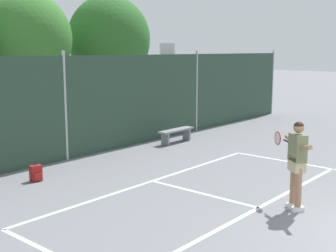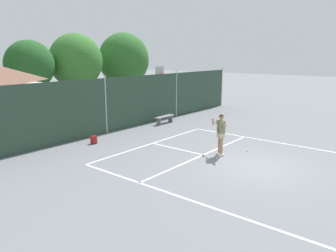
# 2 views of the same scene
# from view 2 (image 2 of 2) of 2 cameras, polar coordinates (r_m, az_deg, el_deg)

# --- Properties ---
(ground_plane) EXTENTS (120.00, 120.00, 0.00)m
(ground_plane) POSITION_cam_2_polar(r_m,az_deg,el_deg) (13.28, 15.41, -7.04)
(ground_plane) COLOR slate
(court_markings) EXTENTS (8.30, 11.10, 0.01)m
(court_markings) POSITION_cam_2_polar(r_m,az_deg,el_deg) (13.53, 12.90, -6.52)
(court_markings) COLOR white
(court_markings) RESTS_ON ground
(chainlink_fence) EXTENTS (26.09, 0.09, 3.26)m
(chainlink_fence) POSITION_cam_2_polar(r_m,az_deg,el_deg) (18.26, -11.06, 3.54)
(chainlink_fence) COLOR #284233
(chainlink_fence) RESTS_ON ground
(basketball_hoop) EXTENTS (0.90, 0.67, 3.55)m
(basketball_hoop) POSITION_cam_2_polar(r_m,az_deg,el_deg) (23.60, -1.59, 7.62)
(basketball_hoop) COLOR #9E9EA3
(basketball_hoop) RESTS_ON ground
(treeline_backdrop) EXTENTS (25.60, 4.59, 6.46)m
(treeline_backdrop) POSITION_cam_2_polar(r_m,az_deg,el_deg) (26.28, -23.24, 10.41)
(treeline_backdrop) COLOR brown
(treeline_backdrop) RESTS_ON ground
(tennis_player) EXTENTS (0.87, 1.22, 1.85)m
(tennis_player) POSITION_cam_2_polar(r_m,az_deg,el_deg) (14.12, 9.41, -0.88)
(tennis_player) COLOR silver
(tennis_player) RESTS_ON ground
(tennis_ball) EXTENTS (0.07, 0.07, 0.07)m
(tennis_ball) POSITION_cam_2_polar(r_m,az_deg,el_deg) (15.21, 13.96, -4.32)
(tennis_ball) COLOR #CCE033
(tennis_ball) RESTS_ON ground
(backpack_red) EXTENTS (0.31, 0.28, 0.46)m
(backpack_red) POSITION_cam_2_polar(r_m,az_deg,el_deg) (16.43, -13.11, -2.44)
(backpack_red) COLOR maroon
(backpack_red) RESTS_ON ground
(courtside_bench) EXTENTS (1.60, 0.36, 0.48)m
(courtside_bench) POSITION_cam_2_polar(r_m,az_deg,el_deg) (20.70, -0.58, 1.46)
(courtside_bench) COLOR gray
(courtside_bench) RESTS_ON ground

